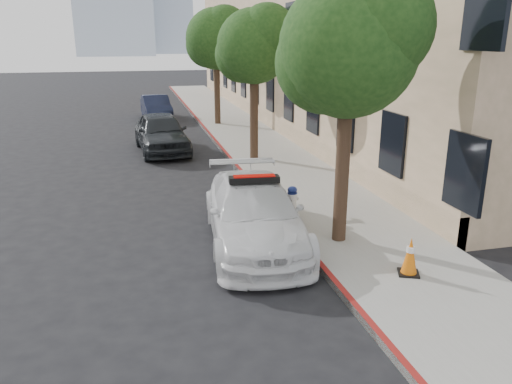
{
  "coord_description": "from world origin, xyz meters",
  "views": [
    {
      "loc": [
        -1.36,
        -11.56,
        4.46
      ],
      "look_at": [
        1.3,
        -0.79,
        1.0
      ],
      "focal_mm": 35.0,
      "sensor_mm": 36.0,
      "label": 1
    }
  ],
  "objects_px": {
    "police_car": "(254,213)",
    "traffic_cone": "(410,256)",
    "parked_car_mid": "(161,133)",
    "fire_hydrant": "(292,202)",
    "parked_car_far": "(156,107)"
  },
  "relations": [
    {
      "from": "police_car",
      "to": "traffic_cone",
      "type": "relative_size",
      "value": 6.93
    },
    {
      "from": "police_car",
      "to": "parked_car_mid",
      "type": "distance_m",
      "value": 10.12
    },
    {
      "from": "fire_hydrant",
      "to": "traffic_cone",
      "type": "bearing_deg",
      "value": -51.9
    },
    {
      "from": "parked_car_far",
      "to": "traffic_cone",
      "type": "bearing_deg",
      "value": -84.24
    },
    {
      "from": "police_car",
      "to": "parked_car_mid",
      "type": "bearing_deg",
      "value": 103.61
    },
    {
      "from": "police_car",
      "to": "traffic_cone",
      "type": "distance_m",
      "value": 3.47
    },
    {
      "from": "parked_car_mid",
      "to": "fire_hydrant",
      "type": "xyz_separation_m",
      "value": [
        2.66,
        -8.89,
        -0.26
      ]
    },
    {
      "from": "parked_car_mid",
      "to": "traffic_cone",
      "type": "distance_m",
      "value": 13.07
    },
    {
      "from": "parked_car_mid",
      "to": "traffic_cone",
      "type": "relative_size",
      "value": 6.21
    },
    {
      "from": "parked_car_mid",
      "to": "parked_car_far",
      "type": "relative_size",
      "value": 1.15
    },
    {
      "from": "fire_hydrant",
      "to": "traffic_cone",
      "type": "xyz_separation_m",
      "value": [
        1.17,
        -3.61,
        -0.01
      ]
    },
    {
      "from": "parked_car_far",
      "to": "fire_hydrant",
      "type": "relative_size",
      "value": 5.21
    },
    {
      "from": "parked_car_mid",
      "to": "parked_car_far",
      "type": "xyz_separation_m",
      "value": [
        0.24,
        8.5,
        -0.12
      ]
    },
    {
      "from": "parked_car_far",
      "to": "police_car",
      "type": "bearing_deg",
      "value": -90.32
    },
    {
      "from": "parked_car_far",
      "to": "fire_hydrant",
      "type": "bearing_deg",
      "value": -86.01
    }
  ]
}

